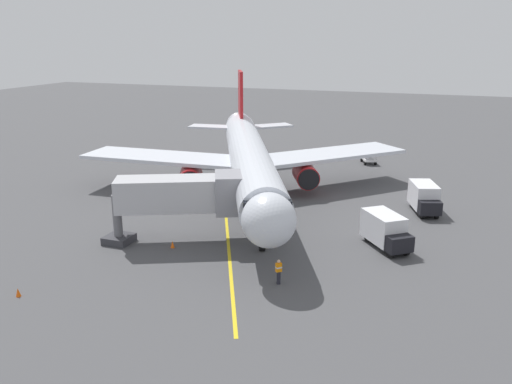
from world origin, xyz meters
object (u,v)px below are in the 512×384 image
Objects in this scene: airplane at (249,158)px; box_truck_near_nose at (425,198)px; baggage_cart_starboard_side at (369,158)px; jet_bridge at (190,195)px; safety_cone_nose_left at (173,244)px; box_truck_portside at (386,231)px; safety_cone_nose_right at (18,292)px; ground_crew_marshaller at (279,271)px.

airplane reaches higher than box_truck_near_nose.
airplane is 21.35m from baggage_cart_starboard_side.
box_truck_near_nose is (-16.89, -13.59, -2.38)m from jet_bridge.
baggage_cart_starboard_side reaches higher than safety_cone_nose_left.
box_truck_near_nose is 10.13m from box_truck_portside.
box_truck_near_nose is 9.05× the size of safety_cone_nose_left.
jet_bridge is at bearing -116.08° from safety_cone_nose_right.
baggage_cart_starboard_side is 5.34× the size of safety_cone_nose_left.
box_truck_near_nose is (-8.12, -18.54, 0.50)m from ground_crew_marshaller.
baggage_cart_starboard_side is (7.61, -17.93, -0.73)m from box_truck_near_nose.
airplane is 69.16× the size of safety_cone_nose_left.
box_truck_portside is at bearing -165.62° from jet_bridge.
jet_bridge is 3.79× the size of baggage_cart_starboard_side.
ground_crew_marshaller reaches higher than safety_cone_nose_right.
ground_crew_marshaller is 36.48m from baggage_cart_starboard_side.
baggage_cart_starboard_side is (-9.07, -19.03, -3.35)m from airplane.
box_truck_near_nose is 19.50m from baggage_cart_starboard_side.
box_truck_near_nose reaches higher than safety_cone_nose_right.
safety_cone_nose_right is at bearing 37.68° from box_truck_portside.
jet_bridge is 21.81m from box_truck_near_nose.
box_truck_portside is at bearing -160.01° from safety_cone_nose_left.
safety_cone_nose_left is at bearing -116.93° from safety_cone_nose_right.
baggage_cart_starboard_side is at bearing -106.40° from jet_bridge.
box_truck_near_nose is at bearing 113.00° from baggage_cart_starboard_side.
box_truck_portside is 1.64× the size of baggage_cart_starboard_side.
jet_bridge reaches higher than box_truck_near_nose.
box_truck_near_nose is 9.05× the size of safety_cone_nose_right.
safety_cone_nose_left is at bearing -18.26° from ground_crew_marshaller.
box_truck_near_nose is at bearing -141.18° from jet_bridge.
jet_bridge is at bearing 89.05° from airplane.
safety_cone_nose_left is (0.70, 1.82, -3.49)m from jet_bridge.
airplane is 69.16× the size of safety_cone_nose_right.
airplane is at bearing 3.77° from box_truck_near_nose.
jet_bridge is 13.90m from safety_cone_nose_right.
jet_bridge is 20.23× the size of safety_cone_nose_right.
ground_crew_marshaller is (-8.78, 4.95, -2.88)m from jet_bridge.
box_truck_near_nose is at bearing -113.64° from ground_crew_marshaller.
safety_cone_nose_right is at bearing 63.92° from jet_bridge.
jet_bridge is 20.23× the size of safety_cone_nose_left.
jet_bridge is 10.48m from ground_crew_marshaller.
safety_cone_nose_left is at bearing 86.37° from airplane.
box_truck_portside reaches higher than baggage_cart_starboard_side.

